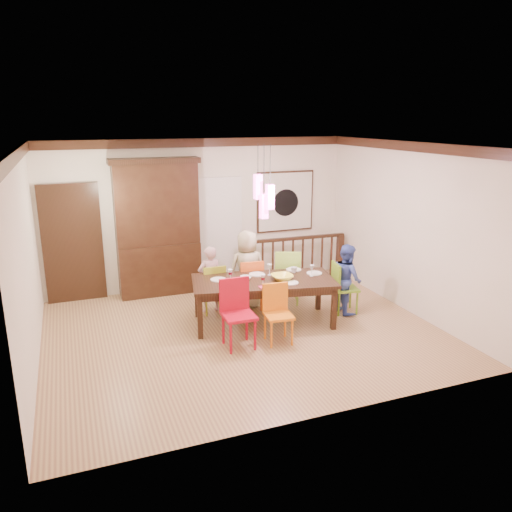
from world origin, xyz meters
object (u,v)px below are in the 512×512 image
object	(u,v)px
dining_table	(263,284)
china_hutch	(158,228)
balustrade	(293,259)
person_far_mid	(247,269)
chair_far_left	(212,285)
person_far_left	(210,279)
person_end_right	(347,279)
chair_end_right	(346,284)

from	to	relation	value
dining_table	china_hutch	bearing A→B (deg)	134.05
balustrade	person_far_mid	bearing A→B (deg)	-143.12
chair_far_left	china_hutch	world-z (taller)	china_hutch
person_far_left	person_end_right	bearing A→B (deg)	152.47
person_far_mid	person_far_left	bearing A→B (deg)	-0.10
chair_end_right	person_far_mid	size ratio (longest dim) A/B	0.64
person_far_left	china_hutch	bearing A→B (deg)	-69.67
dining_table	china_hutch	size ratio (longest dim) A/B	0.95
dining_table	person_far_mid	world-z (taller)	person_far_mid
chair_end_right	person_far_mid	distance (m)	1.73
balustrade	person_far_mid	world-z (taller)	person_far_mid
balustrade	chair_end_right	bearing A→B (deg)	-82.60
chair_far_left	person_far_mid	size ratio (longest dim) A/B	0.62
person_far_left	balustrade	bearing A→B (deg)	-161.77
chair_far_left	balustrade	bearing A→B (deg)	-155.35
person_far_left	chair_far_left	bearing A→B (deg)	133.54
china_hutch	person_far_mid	bearing A→B (deg)	-43.81
china_hutch	person_far_left	bearing A→B (deg)	-63.29
balustrade	person_far_left	xyz separation A→B (m)	(-2.01, -0.92, 0.09)
person_far_left	person_end_right	xyz separation A→B (m)	(2.20, -0.85, 0.02)
china_hutch	person_far_left	xyz separation A→B (m)	(0.64, -1.26, -0.70)
chair_end_right	person_end_right	xyz separation A→B (m)	(0.02, 0.01, 0.10)
dining_table	balustrade	xyz separation A→B (m)	(1.33, 1.72, -0.17)
chair_far_left	person_far_mid	world-z (taller)	person_far_mid
person_far_mid	dining_table	bearing A→B (deg)	89.74
chair_end_right	person_far_mid	xyz separation A→B (m)	(-1.49, 0.86, 0.19)
china_hutch	balustrade	distance (m)	2.78
chair_end_right	person_far_mid	bearing A→B (deg)	70.99
chair_end_right	china_hutch	bearing A→B (deg)	63.84
dining_table	person_far_left	size ratio (longest dim) A/B	2.08
person_far_mid	person_end_right	distance (m)	1.74
chair_end_right	person_end_right	world-z (taller)	person_end_right
chair_far_left	person_end_right	distance (m)	2.32
balustrade	person_far_mid	size ratio (longest dim) A/B	1.63
chair_far_left	person_end_right	xyz separation A→B (m)	(2.17, -0.82, 0.11)
chair_end_right	balustrade	xyz separation A→B (m)	(-0.17, 1.78, -0.01)
person_far_left	person_far_mid	size ratio (longest dim) A/B	0.84
balustrade	person_end_right	world-z (taller)	person_end_right
dining_table	person_end_right	xyz separation A→B (m)	(1.52, -0.05, -0.07)
china_hutch	person_end_right	world-z (taller)	china_hutch
china_hutch	person_end_right	size ratio (longest dim) A/B	2.13
chair_far_left	balustrade	size ratio (longest dim) A/B	0.38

